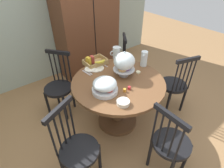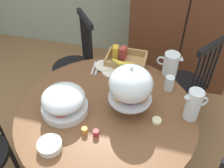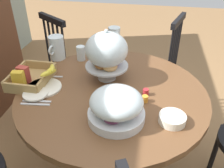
# 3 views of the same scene
# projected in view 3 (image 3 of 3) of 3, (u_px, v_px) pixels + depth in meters

# --- Properties ---
(dining_table) EXTENTS (1.18, 1.18, 0.74)m
(dining_table) POSITION_uv_depth(u_px,v_px,m) (112.00, 117.00, 1.62)
(dining_table) COLOR brown
(dining_table) RESTS_ON ground_plane
(windsor_chair_by_cabinet) EXTENTS (0.42, 0.42, 0.97)m
(windsor_chair_by_cabinet) POSITION_uv_depth(u_px,v_px,m) (157.00, 70.00, 2.31)
(windsor_chair_by_cabinet) COLOR black
(windsor_chair_by_cabinet) RESTS_ON ground_plane
(windsor_chair_facing_door) EXTENTS (0.46, 0.46, 0.97)m
(windsor_chair_facing_door) POSITION_uv_depth(u_px,v_px,m) (46.00, 76.00, 2.21)
(windsor_chair_facing_door) COLOR black
(windsor_chair_facing_door) RESTS_ON ground_plane
(pastry_stand_with_dome) EXTENTS (0.28, 0.28, 0.34)m
(pastry_stand_with_dome) POSITION_uv_depth(u_px,v_px,m) (107.00, 52.00, 1.52)
(pastry_stand_with_dome) COLOR silver
(pastry_stand_with_dome) RESTS_ON dining_table
(fruit_platter_covered) EXTENTS (0.30, 0.30, 0.18)m
(fruit_platter_covered) POSITION_uv_depth(u_px,v_px,m) (116.00, 106.00, 1.24)
(fruit_platter_covered) COLOR silver
(fruit_platter_covered) RESTS_ON dining_table
(orange_juice_pitcher) EXTENTS (0.16, 0.11, 0.22)m
(orange_juice_pitcher) POSITION_uv_depth(u_px,v_px,m) (114.00, 42.00, 1.90)
(orange_juice_pitcher) COLOR silver
(orange_juice_pitcher) RESTS_ON dining_table
(milk_pitcher) EXTENTS (0.20, 0.11, 0.18)m
(milk_pitcher) POSITION_uv_depth(u_px,v_px,m) (57.00, 49.00, 1.84)
(milk_pitcher) COLOR silver
(milk_pitcher) RESTS_ON dining_table
(cereal_basket) EXTENTS (0.32, 0.30, 0.12)m
(cereal_basket) POSITION_uv_depth(u_px,v_px,m) (32.00, 77.00, 1.56)
(cereal_basket) COLOR tan
(cereal_basket) RESTS_ON dining_table
(china_plate_large) EXTENTS (0.22, 0.22, 0.01)m
(china_plate_large) POSITION_uv_depth(u_px,v_px,m) (44.00, 87.00, 1.52)
(china_plate_large) COLOR white
(china_plate_large) RESTS_ON dining_table
(china_plate_small) EXTENTS (0.15, 0.15, 0.01)m
(china_plate_small) POSITION_uv_depth(u_px,v_px,m) (35.00, 94.00, 1.45)
(china_plate_small) COLOR white
(china_plate_small) RESTS_ON china_plate_large
(cereal_bowl) EXTENTS (0.14, 0.14, 0.04)m
(cereal_bowl) POSITION_uv_depth(u_px,v_px,m) (172.00, 119.00, 1.25)
(cereal_bowl) COLOR white
(cereal_bowl) RESTS_ON dining_table
(drinking_glass) EXTENTS (0.06, 0.06, 0.11)m
(drinking_glass) POSITION_uv_depth(u_px,v_px,m) (81.00, 53.00, 1.83)
(drinking_glass) COLOR silver
(drinking_glass) RESTS_ON dining_table
(butter_dish) EXTENTS (0.06, 0.06, 0.02)m
(butter_dish) POSITION_uv_depth(u_px,v_px,m) (122.00, 65.00, 1.77)
(butter_dish) COLOR beige
(butter_dish) RESTS_ON dining_table
(jam_jar_strawberry) EXTENTS (0.04, 0.04, 0.04)m
(jam_jar_strawberry) POSITION_uv_depth(u_px,v_px,m) (146.00, 92.00, 1.46)
(jam_jar_strawberry) COLOR #B7282D
(jam_jar_strawberry) RESTS_ON dining_table
(jam_jar_apricot) EXTENTS (0.04, 0.04, 0.04)m
(jam_jar_apricot) POSITION_uv_depth(u_px,v_px,m) (145.00, 99.00, 1.40)
(jam_jar_apricot) COLOR orange
(jam_jar_apricot) RESTS_ON dining_table
(table_knife) EXTENTS (0.03, 0.17, 0.01)m
(table_knife) POSITION_uv_depth(u_px,v_px,m) (37.00, 101.00, 1.41)
(table_knife) COLOR silver
(table_knife) RESTS_ON dining_table
(dinner_fork) EXTENTS (0.03, 0.17, 0.01)m
(dinner_fork) POSITION_uv_depth(u_px,v_px,m) (35.00, 104.00, 1.38)
(dinner_fork) COLOR silver
(dinner_fork) RESTS_ON dining_table
(soup_spoon) EXTENTS (0.03, 0.17, 0.01)m
(soup_spoon) POSITION_uv_depth(u_px,v_px,m) (50.00, 76.00, 1.64)
(soup_spoon) COLOR silver
(soup_spoon) RESTS_ON dining_table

